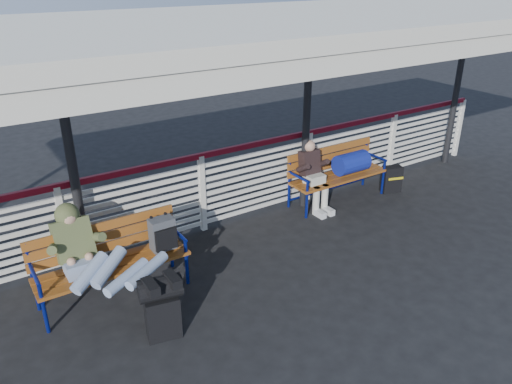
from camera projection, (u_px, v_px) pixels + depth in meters
ground at (275, 291)px, 6.20m from camera, size 60.00×60.00×0.00m
fence at (202, 190)px, 7.37m from camera, size 12.08×0.08×1.24m
canopy at (235, 29)px, 5.60m from camera, size 12.60×3.60×3.16m
luggage_stack at (162, 305)px, 5.29m from camera, size 0.49×0.34×0.75m
bench_left at (123, 249)px, 5.99m from camera, size 1.80×0.56×0.92m
bench_right at (344, 166)px, 8.43m from camera, size 1.80×0.56×0.92m
traveler_man at (106, 264)px, 5.53m from camera, size 0.93×1.64×0.77m
companion_person at (314, 175)px, 8.07m from camera, size 0.32×0.66×1.15m
suitcase_side at (391, 179)px, 8.83m from camera, size 0.38×0.30×0.47m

